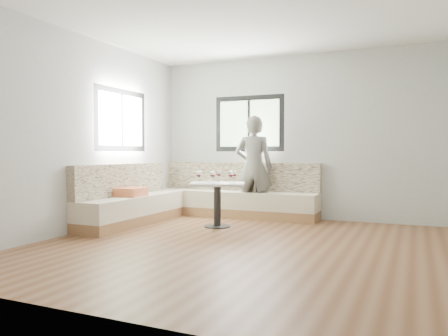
# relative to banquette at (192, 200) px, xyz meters

# --- Properties ---
(room) EXTENTS (5.01, 5.01, 2.81)m
(room) POSITION_rel_banquette_xyz_m (1.51, -1.54, 1.08)
(room) COLOR brown
(room) RESTS_ON ground
(banquette) EXTENTS (2.90, 2.80, 0.95)m
(banquette) POSITION_rel_banquette_xyz_m (0.00, 0.00, 0.00)
(banquette) COLOR #9A6E49
(banquette) RESTS_ON ground
(table) EXTENTS (0.99, 0.89, 0.67)m
(table) POSITION_rel_banquette_xyz_m (0.70, -0.50, 0.17)
(table) COLOR black
(table) RESTS_ON ground
(person) EXTENTS (0.70, 0.52, 1.76)m
(person) POSITION_rel_banquette_xyz_m (0.90, 0.54, 0.55)
(person) COLOR #66645D
(person) RESTS_ON ground
(olive_ramekin) EXTENTS (0.09, 0.09, 0.04)m
(olive_ramekin) POSITION_rel_banquette_xyz_m (0.54, -0.42, 0.36)
(olive_ramekin) COLOR white
(olive_ramekin) RESTS_ON table
(wine_glass_a) EXTENTS (0.09, 0.09, 0.20)m
(wine_glass_a) POSITION_rel_banquette_xyz_m (0.50, -0.73, 0.48)
(wine_glass_a) COLOR white
(wine_glass_a) RESTS_ON table
(wine_glass_b) EXTENTS (0.09, 0.09, 0.20)m
(wine_glass_b) POSITION_rel_banquette_xyz_m (0.71, -0.69, 0.48)
(wine_glass_b) COLOR white
(wine_glass_b) RESTS_ON table
(wine_glass_c) EXTENTS (0.09, 0.09, 0.20)m
(wine_glass_c) POSITION_rel_banquette_xyz_m (0.92, -0.51, 0.48)
(wine_glass_c) COLOR white
(wine_glass_c) RESTS_ON table
(wine_glass_d) EXTENTS (0.09, 0.09, 0.20)m
(wine_glass_d) POSITION_rel_banquette_xyz_m (0.65, -0.36, 0.48)
(wine_glass_d) COLOR white
(wine_glass_d) RESTS_ON table
(wine_glass_e) EXTENTS (0.09, 0.09, 0.20)m
(wine_glass_e) POSITION_rel_banquette_xyz_m (0.91, -0.33, 0.48)
(wine_glass_e) COLOR white
(wine_glass_e) RESTS_ON table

